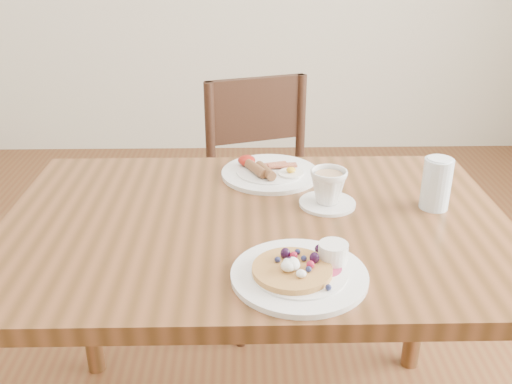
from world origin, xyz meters
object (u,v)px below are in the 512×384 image
at_px(breakfast_plate, 269,172).
at_px(water_glass, 436,184).
at_px(chair_far, 267,189).
at_px(teacup_saucer, 328,189).
at_px(pancake_plate, 301,271).
at_px(dining_table, 256,255).

bearing_deg(breakfast_plate, water_glass, -27.60).
height_order(chair_far, teacup_saucer, chair_far).
bearing_deg(water_glass, pancake_plate, -139.51).
relative_size(breakfast_plate, water_glass, 2.12).
bearing_deg(chair_far, water_glass, 102.02).
xyz_separation_m(chair_far, pancake_plate, (0.03, -0.98, 0.27)).
xyz_separation_m(pancake_plate, breakfast_plate, (-0.04, 0.51, -0.00)).
bearing_deg(breakfast_plate, chair_far, 88.08).
xyz_separation_m(breakfast_plate, teacup_saucer, (0.14, -0.19, 0.03)).
height_order(dining_table, water_glass, water_glass).
bearing_deg(dining_table, chair_far, 85.58).
bearing_deg(teacup_saucer, breakfast_plate, 126.45).
xyz_separation_m(teacup_saucer, water_glass, (0.26, -0.02, 0.02)).
xyz_separation_m(dining_table, breakfast_plate, (0.04, 0.26, 0.11)).
bearing_deg(water_glass, dining_table, -173.25).
relative_size(dining_table, chair_far, 1.36).
bearing_deg(dining_table, pancake_plate, -71.48).
distance_m(pancake_plate, teacup_saucer, 0.34).
distance_m(pancake_plate, breakfast_plate, 0.51).
distance_m(dining_table, water_glass, 0.47).
bearing_deg(breakfast_plate, dining_table, -98.93).
xyz_separation_m(chair_far, water_glass, (0.38, -0.68, 0.32)).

